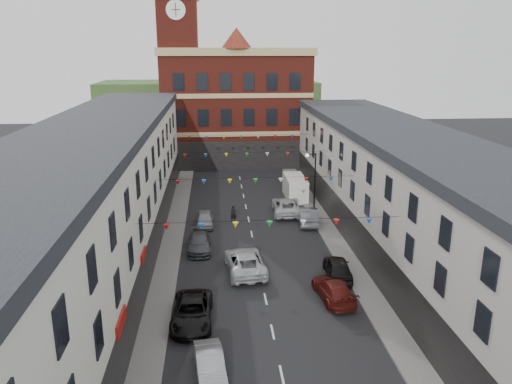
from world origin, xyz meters
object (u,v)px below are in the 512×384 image
object	(u,v)px
car_left_b	(210,365)
car_left_d	(199,243)
moving_car	(245,262)
car_left_c	(192,312)
street_lamp	(313,174)
pedestrian	(233,214)
car_left_e	(205,219)
white_van	(295,188)
car_right_c	(334,290)
car_right_d	(338,268)
car_right_e	(308,216)
car_right_f	(286,206)

from	to	relation	value
car_left_b	car_left_d	size ratio (longest dim) A/B	0.86
moving_car	car_left_c	bearing A→B (deg)	57.12
street_lamp	pedestrian	size ratio (longest dim) A/B	3.83
car_left_b	car_left_d	bearing A→B (deg)	86.62
street_lamp	car_left_e	distance (m)	11.74
car_left_e	white_van	world-z (taller)	white_van
street_lamp	white_van	bearing A→B (deg)	101.38
street_lamp	car_left_b	size ratio (longest dim) A/B	1.53
car_right_c	car_right_d	size ratio (longest dim) A/B	1.08
car_right_c	pedestrian	world-z (taller)	pedestrian
car_left_b	car_right_c	world-z (taller)	car_right_c
car_right_d	moving_car	size ratio (longest dim) A/B	0.76
car_left_d	car_right_c	world-z (taller)	car_right_c
car_right_c	car_right_d	distance (m)	3.32
pedestrian	car_right_e	bearing A→B (deg)	-17.58
car_left_c	car_left_d	world-z (taller)	car_left_c
car_left_d	car_right_c	size ratio (longest dim) A/B	0.96
car_right_e	car_right_f	world-z (taller)	car_right_f
car_right_d	car_right_e	world-z (taller)	car_right_e
car_left_d	car_right_c	distance (m)	12.79
street_lamp	moving_car	bearing A→B (deg)	-119.10
car_right_e	pedestrian	world-z (taller)	pedestrian
car_left_b	car_right_f	bearing A→B (deg)	66.84
car_right_c	moving_car	distance (m)	7.25
car_right_f	car_left_d	bearing A→B (deg)	49.26
moving_car	car_right_d	bearing A→B (deg)	161.84
car_left_b	moving_car	size ratio (longest dim) A/B	0.68
car_left_e	car_right_f	bearing A→B (deg)	19.02
street_lamp	car_left_b	world-z (taller)	street_lamp
car_right_d	pedestrian	world-z (taller)	pedestrian
car_left_b	car_left_c	bearing A→B (deg)	95.14
car_right_e	car_left_b	bearing A→B (deg)	74.20
car_left_e	pedestrian	xyz separation A→B (m)	(2.71, 0.94, 0.13)
car_left_b	car_left_e	size ratio (longest dim) A/B	1.02
car_right_d	car_left_d	bearing A→B (deg)	-25.33
car_left_d	car_left_e	bearing A→B (deg)	85.65
car_left_b	car_right_f	world-z (taller)	car_right_f
car_right_c	car_right_f	distance (m)	17.83
car_left_c	moving_car	world-z (taller)	moving_car
car_right_e	pedestrian	xyz separation A→B (m)	(-6.98, 1.11, 0.01)
car_left_c	white_van	xyz separation A→B (m)	(10.29, 25.26, 0.48)
white_van	car_right_f	bearing A→B (deg)	-107.95
street_lamp	car_left_c	xyz separation A→B (m)	(-11.24, -20.54, -3.19)
car_left_c	car_right_e	size ratio (longest dim) A/B	1.09
car_left_d	white_van	xyz separation A→B (m)	(10.14, 14.00, 0.53)
street_lamp	car_right_e	size ratio (longest dim) A/B	1.27
street_lamp	car_right_d	bearing A→B (deg)	-93.94
car_left_b	moving_car	xyz separation A→B (m)	(2.53, 12.08, 0.15)
car_left_d	car_right_d	xyz separation A→B (m)	(10.04, -5.95, 0.08)
car_right_e	car_right_f	size ratio (longest dim) A/B	0.82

